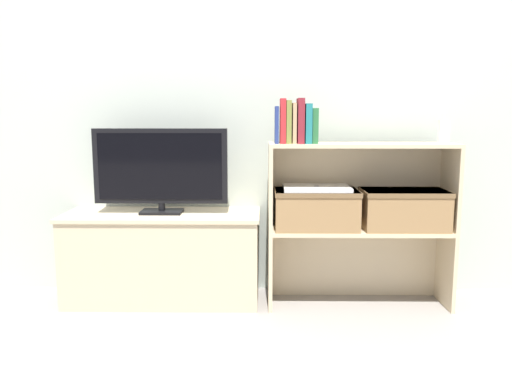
{
  "coord_description": "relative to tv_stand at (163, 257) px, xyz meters",
  "views": [
    {
      "loc": [
        0.03,
        -2.45,
        1.01
      ],
      "look_at": [
        0.0,
        0.14,
        0.61
      ],
      "focal_mm": 35.0,
      "sensor_mm": 36.0,
      "label": 1
    }
  ],
  "objects": [
    {
      "name": "wall_back",
      "position": [
        0.51,
        0.22,
        0.95
      ],
      "size": [
        10.0,
        0.05,
        2.4
      ],
      "color": "#B2BCB2",
      "rests_on": "ground_plane"
    },
    {
      "name": "baby_monitor",
      "position": [
        1.48,
        -0.04,
        0.68
      ],
      "size": [
        0.05,
        0.04,
        0.14
      ],
      "color": "white",
      "rests_on": "bookshelf_upper_tier"
    },
    {
      "name": "storage_basket_left",
      "position": [
        0.83,
        -0.06,
        0.29
      ],
      "size": [
        0.44,
        0.25,
        0.21
      ],
      "color": "#937047",
      "rests_on": "bookshelf_lower_tier"
    },
    {
      "name": "book_navy",
      "position": [
        0.61,
        -0.09,
        0.72
      ],
      "size": [
        0.02,
        0.13,
        0.19
      ],
      "color": "navy",
      "rests_on": "bookshelf_upper_tier"
    },
    {
      "name": "book_crimson",
      "position": [
        0.65,
        -0.09,
        0.74
      ],
      "size": [
        0.03,
        0.12,
        0.22
      ],
      "color": "#B22328",
      "rests_on": "bookshelf_upper_tier"
    },
    {
      "name": "storage_basket_right",
      "position": [
        1.29,
        -0.06,
        0.29
      ],
      "size": [
        0.44,
        0.25,
        0.21
      ],
      "color": "#937047",
      "rests_on": "bookshelf_lower_tier"
    },
    {
      "name": "tv_stand",
      "position": [
        0.0,
        0.0,
        0.0
      ],
      "size": [
        1.06,
        0.39,
        0.49
      ],
      "color": "#CCB793",
      "rests_on": "ground_plane"
    },
    {
      "name": "book_teal",
      "position": [
        0.77,
        -0.09,
        0.72
      ],
      "size": [
        0.03,
        0.15,
        0.2
      ],
      "color": "#1E7075",
      "rests_on": "bookshelf_upper_tier"
    },
    {
      "name": "bookshelf_upper_tier",
      "position": [
        1.06,
        0.02,
        0.46
      ],
      "size": [
        0.96,
        0.29,
        0.45
      ],
      "color": "#CCB793",
      "rests_on": "bookshelf_lower_tier"
    },
    {
      "name": "book_olive",
      "position": [
        0.68,
        -0.09,
        0.73
      ],
      "size": [
        0.03,
        0.13,
        0.22
      ],
      "color": "olive",
      "rests_on": "bookshelf_upper_tier"
    },
    {
      "name": "book_forest",
      "position": [
        0.81,
        -0.09,
        0.71
      ],
      "size": [
        0.03,
        0.12,
        0.18
      ],
      "color": "#286638",
      "rests_on": "bookshelf_upper_tier"
    },
    {
      "name": "ground_plane",
      "position": [
        0.51,
        -0.19,
        -0.25
      ],
      "size": [
        16.0,
        16.0,
        0.0
      ],
      "primitive_type": "plane",
      "color": "gray"
    },
    {
      "name": "bookshelf_lower_tier",
      "position": [
        1.06,
        0.02,
        0.02
      ],
      "size": [
        0.96,
        0.29,
        0.42
      ],
      "color": "#CCB793",
      "rests_on": "ground_plane"
    },
    {
      "name": "tv",
      "position": [
        0.0,
        -0.0,
        0.49
      ],
      "size": [
        0.71,
        0.14,
        0.45
      ],
      "color": "black",
      "rests_on": "tv_stand"
    },
    {
      "name": "book_tan",
      "position": [
        0.7,
        -0.09,
        0.73
      ],
      "size": [
        0.02,
        0.14,
        0.2
      ],
      "color": "tan",
      "rests_on": "bookshelf_upper_tier"
    },
    {
      "name": "laptop",
      "position": [
        0.83,
        -0.06,
        0.39
      ],
      "size": [
        0.35,
        0.23,
        0.02
      ],
      "color": "white",
      "rests_on": "storage_basket_left"
    },
    {
      "name": "book_maroon",
      "position": [
        0.74,
        -0.09,
        0.74
      ],
      "size": [
        0.03,
        0.14,
        0.23
      ],
      "color": "maroon",
      "rests_on": "bookshelf_upper_tier"
    }
  ]
}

